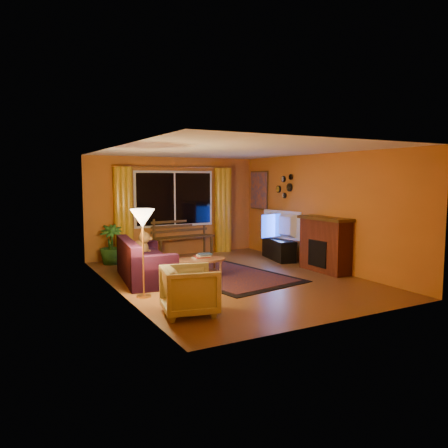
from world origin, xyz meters
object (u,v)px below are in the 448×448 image
floor_lamp (143,254)px  sofa (145,260)px  tv_console (279,249)px  bench (184,246)px  coffee_table (200,268)px  armchair (190,288)px

floor_lamp → sofa: bearing=70.6°
tv_console → floor_lamp: bearing=-144.5°
bench → floor_lamp: size_ratio=1.10×
bench → tv_console: (1.85, -1.55, 0.01)m
bench → floor_lamp: 3.91m
sofa → floor_lamp: 1.28m
coffee_table → tv_console: tv_console is taller
armchair → coffee_table: 2.37m
bench → floor_lamp: (-2.10, -3.26, 0.49)m
sofa → floor_lamp: (-0.41, -1.16, 0.34)m
coffee_table → tv_console: size_ratio=0.86×
coffee_table → sofa: bearing=162.3°
armchair → tv_console: bearing=-39.4°
sofa → tv_console: bearing=16.3°
tv_console → coffee_table: bearing=-148.6°
coffee_table → floor_lamp: bearing=-149.8°
floor_lamp → tv_console: size_ratio=1.22×
sofa → armchair: (-0.12, -2.39, -0.01)m
coffee_table → bench: bearing=74.6°
armchair → coffee_table: armchair is taller
floor_lamp → armchair: bearing=-76.5°
bench → coffee_table: 2.52m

